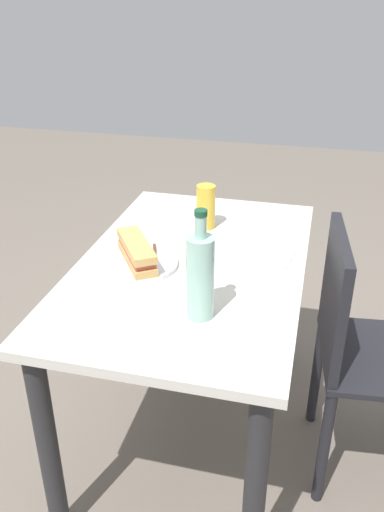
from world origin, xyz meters
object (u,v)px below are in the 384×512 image
object	(u,v)px
knife_near	(155,256)
beer_glass	(206,207)
baguette_sandwich_near	(137,251)
chair_far	(361,345)
plate_near	(137,263)
water_bottle	(200,275)
dining_table	(192,294)

from	to	relation	value
knife_near	beer_glass	bearing A→B (deg)	161.22
baguette_sandwich_near	knife_near	bearing A→B (deg)	133.84
chair_far	plate_near	xyz separation A→B (m)	(0.06, -0.71, 0.23)
knife_near	water_bottle	size ratio (longest dim) A/B	0.57
water_bottle	plate_near	bearing A→B (deg)	-131.48
plate_near	beer_glass	world-z (taller)	beer_glass
water_bottle	knife_near	bearing A→B (deg)	-141.81
water_bottle	chair_far	bearing A→B (deg)	121.99
dining_table	beer_glass	xyz separation A→B (m)	(-0.27, -0.02, 0.20)
chair_far	knife_near	world-z (taller)	chair_far
dining_table	knife_near	bearing A→B (deg)	-78.78
chair_far	baguette_sandwich_near	bearing A→B (deg)	-85.41
baguette_sandwich_near	beer_glass	size ratio (longest dim) A/B	1.50
baguette_sandwich_near	water_bottle	bearing A→B (deg)	48.52
dining_table	baguette_sandwich_near	distance (m)	0.24
chair_far	plate_near	distance (m)	0.75
baguette_sandwich_near	chair_far	bearing A→B (deg)	94.59
dining_table	water_bottle	size ratio (longest dim) A/B	3.68
chair_far	knife_near	distance (m)	0.71
water_bottle	beer_glass	world-z (taller)	water_bottle
chair_far	knife_near	size ratio (longest dim) A/B	5.00
baguette_sandwich_near	beer_glass	bearing A→B (deg)	156.78
chair_far	dining_table	bearing A→B (deg)	-90.91
dining_table	knife_near	world-z (taller)	knife_near
dining_table	knife_near	xyz separation A→B (m)	(0.02, -0.12, 0.14)
knife_near	dining_table	bearing A→B (deg)	101.22
beer_glass	knife_near	bearing A→B (deg)	-18.78
chair_far	beer_glass	xyz separation A→B (m)	(-0.28, -0.57, 0.30)
baguette_sandwich_near	beer_glass	distance (m)	0.37
baguette_sandwich_near	knife_near	size ratio (longest dim) A/B	1.37
baguette_sandwich_near	beer_glass	xyz separation A→B (m)	(-0.34, 0.14, 0.03)
dining_table	plate_near	world-z (taller)	plate_near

